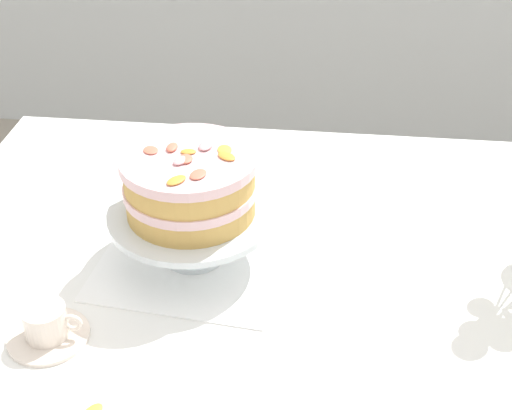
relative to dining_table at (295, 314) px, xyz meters
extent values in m
cube|color=white|center=(0.00, 0.03, 0.08)|extent=(1.40, 1.00, 0.03)
cylinder|color=brown|center=(-0.60, 0.43, -0.29)|extent=(0.06, 0.06, 0.71)
cube|color=white|center=(-0.19, 0.03, 0.09)|extent=(0.35, 0.35, 0.00)
cylinder|color=silver|center=(-0.19, 0.03, 0.10)|extent=(0.11, 0.11, 0.01)
cylinder|color=silver|center=(-0.19, 0.03, 0.14)|extent=(0.03, 0.03, 0.07)
cylinder|color=silver|center=(-0.19, 0.03, 0.19)|extent=(0.29, 0.29, 0.01)
cylinder|color=tan|center=(-0.19, 0.03, 0.21)|extent=(0.22, 0.22, 0.04)
cylinder|color=beige|center=(-0.19, 0.03, 0.24)|extent=(0.23, 0.23, 0.02)
cylinder|color=tan|center=(-0.19, 0.03, 0.27)|extent=(0.22, 0.22, 0.04)
cylinder|color=beige|center=(-0.19, 0.03, 0.29)|extent=(0.23, 0.23, 0.02)
ellipsoid|color=yellow|center=(-0.13, 0.05, 0.30)|extent=(0.03, 0.04, 0.00)
ellipsoid|color=orange|center=(-0.19, 0.04, 0.30)|extent=(0.03, 0.02, 0.00)
ellipsoid|color=pink|center=(-0.16, 0.06, 0.31)|extent=(0.03, 0.04, 0.01)
ellipsoid|color=#E56B51|center=(-0.25, 0.04, 0.30)|extent=(0.04, 0.04, 0.00)
ellipsoid|color=orange|center=(-0.19, -0.05, 0.30)|extent=(0.04, 0.04, 0.01)
ellipsoid|color=pink|center=(-0.19, 0.01, 0.31)|extent=(0.03, 0.04, 0.01)
ellipsoid|color=#E56B51|center=(-0.16, -0.03, 0.30)|extent=(0.03, 0.04, 0.00)
ellipsoid|color=#E56B51|center=(-0.19, 0.01, 0.31)|extent=(0.03, 0.03, 0.01)
ellipsoid|color=#E56B51|center=(-0.22, 0.05, 0.31)|extent=(0.02, 0.03, 0.01)
ellipsoid|color=orange|center=(-0.12, 0.03, 0.30)|extent=(0.04, 0.04, 0.01)
cylinder|color=silver|center=(-0.37, -0.20, 0.10)|extent=(0.13, 0.13, 0.01)
cylinder|color=silver|center=(-0.37, -0.20, 0.13)|extent=(0.07, 0.07, 0.05)
torus|color=silver|center=(-0.33, -0.20, 0.13)|extent=(0.03, 0.01, 0.03)
camera|label=1|loc=(0.04, -0.97, 0.89)|focal=50.65mm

